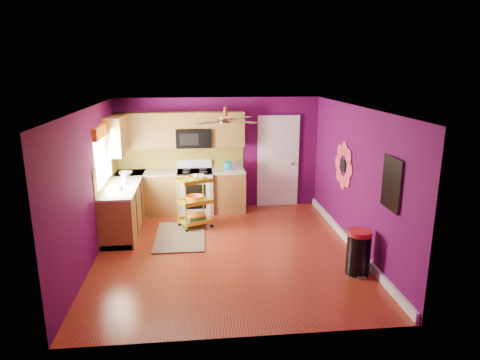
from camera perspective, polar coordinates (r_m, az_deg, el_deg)
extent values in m
plane|color=maroon|center=(7.64, -1.67, -9.42)|extent=(5.00, 5.00, 0.00)
cube|color=#4E0845|center=(9.65, -2.84, 3.53)|extent=(4.50, 0.04, 2.50)
cube|color=#4E0845|center=(4.86, 0.46, -8.03)|extent=(4.50, 0.04, 2.50)
cube|color=#4E0845|center=(7.41, -19.37, -0.79)|extent=(0.04, 5.00, 2.50)
cube|color=#4E0845|center=(7.71, 15.18, 0.13)|extent=(0.04, 5.00, 2.50)
cube|color=silver|center=(7.00, -1.82, 9.60)|extent=(4.50, 5.00, 0.04)
cube|color=white|center=(8.07, 14.41, -8.01)|extent=(0.05, 4.90, 0.14)
cube|color=brown|center=(8.84, -15.09, -3.39)|extent=(0.60, 2.30, 0.90)
cube|color=brown|center=(9.54, -7.78, -1.67)|extent=(2.80, 0.60, 0.90)
cube|color=beige|center=(8.71, -15.30, -0.45)|extent=(0.63, 2.30, 0.04)
cube|color=beige|center=(9.42, -7.88, 1.08)|extent=(2.80, 0.63, 0.04)
cube|color=black|center=(8.97, -14.92, -5.82)|extent=(0.54, 2.30, 0.10)
cube|color=black|center=(9.66, -7.70, -3.94)|extent=(2.80, 0.54, 0.10)
cube|color=white|center=(9.50, -5.98, -1.61)|extent=(0.76, 0.66, 0.92)
cube|color=black|center=(9.38, -6.06, 1.11)|extent=(0.76, 0.62, 0.03)
cube|color=white|center=(9.63, -6.08, 2.17)|extent=(0.76, 0.06, 0.18)
cube|color=black|center=(9.20, -5.98, -2.24)|extent=(0.45, 0.02, 0.55)
cube|color=brown|center=(9.44, -12.57, 6.49)|extent=(1.32, 0.33, 0.75)
cube|color=brown|center=(9.40, -1.67, 6.80)|extent=(0.72, 0.33, 0.75)
cube|color=brown|center=(9.35, -6.25, 7.94)|extent=(0.76, 0.33, 0.34)
cube|color=brown|center=(9.04, -16.04, 5.91)|extent=(0.33, 1.30, 0.75)
cube|color=black|center=(9.37, -6.18, 5.61)|extent=(0.76, 0.38, 0.40)
cube|color=#686517|center=(9.64, -7.89, 3.07)|extent=(2.80, 0.01, 0.51)
cube|color=#686517|center=(8.70, -17.30, 1.25)|extent=(0.01, 2.30, 0.51)
cube|color=white|center=(8.34, -17.81, 3.14)|extent=(0.03, 1.20, 1.00)
cube|color=orange|center=(8.25, -17.86, 6.34)|extent=(0.08, 1.35, 0.22)
cube|color=white|center=(9.83, 5.07, 2.37)|extent=(0.85, 0.04, 2.05)
cube|color=white|center=(9.81, 5.09, 2.34)|extent=(0.95, 0.02, 2.15)
sphere|color=#BF8C3F|center=(9.85, 6.95, 2.19)|extent=(0.07, 0.07, 0.07)
cylinder|color=black|center=(8.22, 13.63, 1.86)|extent=(0.01, 0.24, 0.24)
cube|color=#1CB9B2|center=(6.39, 19.61, -0.45)|extent=(0.03, 0.52, 0.72)
cube|color=black|center=(6.38, 19.49, -0.45)|extent=(0.01, 0.56, 0.76)
cylinder|color=#BF8C3F|center=(7.20, -1.94, 9.11)|extent=(0.06, 0.06, 0.16)
cylinder|color=#BF8C3F|center=(7.22, -1.93, 8.00)|extent=(0.20, 0.20, 0.08)
cube|color=#4C2D19|center=(7.51, 0.00, 8.27)|extent=(0.47, 0.47, 0.01)
cube|color=#4C2D19|center=(7.47, -4.15, 8.20)|extent=(0.47, 0.47, 0.01)
cube|color=#4C2D19|center=(6.94, -4.00, 7.69)|extent=(0.47, 0.47, 0.01)
cube|color=#4C2D19|center=(6.98, 0.46, 7.77)|extent=(0.47, 0.47, 0.01)
cube|color=black|center=(8.30, -7.97, -7.44)|extent=(0.95, 1.52, 0.02)
cylinder|color=gold|center=(8.33, -7.21, -3.63)|extent=(0.03, 0.03, 0.95)
cylinder|color=gold|center=(8.54, -3.83, -3.08)|extent=(0.03, 0.03, 0.95)
cylinder|color=gold|center=(8.66, -8.18, -2.94)|extent=(0.03, 0.03, 0.95)
cylinder|color=gold|center=(8.86, -4.91, -2.42)|extent=(0.03, 0.03, 0.95)
sphere|color=black|center=(8.49, -7.10, -6.73)|extent=(0.07, 0.07, 0.07)
sphere|color=black|center=(8.70, -3.78, -6.11)|extent=(0.07, 0.07, 0.07)
sphere|color=black|center=(8.82, -8.07, -5.93)|extent=(0.07, 0.07, 0.07)
sphere|color=black|center=(9.02, -4.84, -5.36)|extent=(0.07, 0.07, 0.07)
cube|color=gold|center=(8.47, -6.10, -0.10)|extent=(0.74, 0.65, 0.03)
cube|color=gold|center=(8.59, -6.03, -2.90)|extent=(0.74, 0.65, 0.03)
cube|color=gold|center=(8.72, -5.95, -5.41)|extent=(0.74, 0.65, 0.03)
imported|color=beige|center=(8.47, -5.77, 0.32)|extent=(0.44, 0.44, 0.08)
sphere|color=yellow|center=(8.47, -5.78, 0.49)|extent=(0.11, 0.11, 0.11)
imported|color=orange|center=(8.57, -6.04, -2.45)|extent=(0.46, 0.46, 0.11)
cube|color=navy|center=(8.70, -5.96, -5.17)|extent=(0.43, 0.39, 0.04)
cube|color=#267233|center=(8.69, -5.97, -4.91)|extent=(0.43, 0.39, 0.04)
cube|color=orange|center=(8.68, -5.98, -4.69)|extent=(0.43, 0.39, 0.03)
cylinder|color=black|center=(7.00, 15.49, -9.52)|extent=(0.38, 0.38, 0.63)
cylinder|color=red|center=(6.86, 15.69, -6.82)|extent=(0.37, 0.37, 0.07)
cube|color=beige|center=(6.97, 15.87, -12.39)|extent=(0.13, 0.07, 0.03)
cylinder|color=#127C8D|center=(9.48, -1.61, 1.92)|extent=(0.18, 0.18, 0.16)
sphere|color=#127C8D|center=(9.46, -1.61, 2.51)|extent=(0.06, 0.06, 0.06)
cube|color=beige|center=(9.42, -0.29, 1.90)|extent=(0.22, 0.15, 0.18)
imported|color=#EA3F72|center=(8.54, -15.23, 0.05)|extent=(0.09, 0.09, 0.19)
imported|color=white|center=(8.94, -15.22, 0.60)|extent=(0.12, 0.12, 0.16)
imported|color=white|center=(9.30, -15.02, 0.86)|extent=(0.28, 0.28, 0.07)
imported|color=white|center=(8.17, -15.79, -0.97)|extent=(0.13, 0.13, 0.10)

